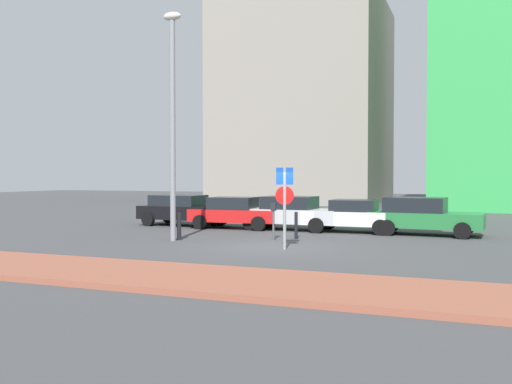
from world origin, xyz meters
name	(u,v)px	position (x,y,z in m)	size (l,w,h in m)	color
ground_plane	(273,247)	(0.00, 0.00, 0.00)	(120.00, 120.00, 0.00)	#424244
sidewalk_brick	(178,277)	(0.00, -6.38, 0.07)	(40.00, 3.02, 0.14)	#93513D
parked_car_black	(183,209)	(-6.71, 6.01, 0.78)	(4.49, 2.17, 1.47)	black
parked_car_red	(235,212)	(-3.85, 5.62, 0.74)	(4.14, 2.13, 1.42)	red
parked_car_silver	(290,212)	(-1.30, 5.92, 0.77)	(4.55, 2.23, 1.48)	#B7BABF
parked_car_white	(354,215)	(1.58, 5.86, 0.72)	(4.31, 2.07, 1.38)	white
parked_car_green	(421,215)	(4.30, 5.80, 0.79)	(4.66, 2.29, 1.51)	#237238
parking_sign_post	(285,198)	(0.57, -0.45, 1.68)	(0.59, 0.16, 2.68)	gray
parking_meter	(273,216)	(-0.65, 1.90, 0.89)	(0.18, 0.14, 1.37)	#4C4C51
street_lamp	(173,109)	(-4.02, 0.37, 4.81)	(0.70, 0.36, 8.33)	gray
traffic_bollard_near	(179,226)	(-3.94, 0.68, 0.50)	(0.16, 0.16, 1.00)	black
traffic_bollard_mid	(296,226)	(0.03, 2.53, 0.51)	(0.12, 0.12, 1.02)	black
building_under_construction	(306,103)	(-8.48, 33.20, 9.31)	(14.27, 15.05, 18.62)	gray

